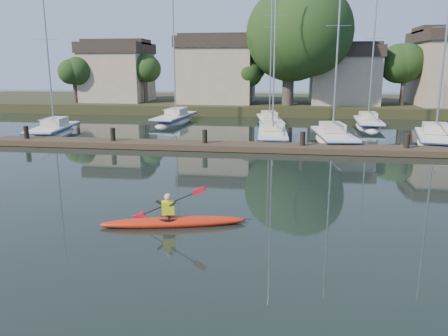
# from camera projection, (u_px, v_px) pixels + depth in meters

# --- Properties ---
(ground) EXTENTS (160.00, 160.00, 0.00)m
(ground) POSITION_uv_depth(u_px,v_px,m) (216.00, 234.00, 13.37)
(ground) COLOR black
(ground) RESTS_ON ground
(kayak) EXTENTS (4.74, 1.74, 1.51)m
(kayak) POSITION_uv_depth(u_px,v_px,m) (173.00, 220.00, 14.07)
(kayak) COLOR #BE310E
(kayak) RESTS_ON ground
(dock) EXTENTS (34.00, 2.00, 1.80)m
(dock) POSITION_uv_depth(u_px,v_px,m) (253.00, 147.00, 26.82)
(dock) COLOR #413625
(dock) RESTS_ON ground
(sailboat_0) EXTENTS (3.25, 7.87, 12.13)m
(sailboat_0) POSITION_uv_depth(u_px,v_px,m) (54.00, 137.00, 33.15)
(sailboat_0) COLOR white
(sailboat_0) RESTS_ON ground
(sailboat_2) EXTENTS (2.47, 8.82, 14.45)m
(sailboat_2) POSITION_uv_depth(u_px,v_px,m) (272.00, 141.00, 31.14)
(sailboat_2) COLOR white
(sailboat_2) RESTS_ON ground
(sailboat_3) EXTENTS (3.00, 8.39, 13.24)m
(sailboat_3) POSITION_uv_depth(u_px,v_px,m) (333.00, 144.00, 29.93)
(sailboat_3) COLOR white
(sailboat_3) RESTS_ON ground
(sailboat_4) EXTENTS (3.82, 7.99, 13.06)m
(sailboat_4) POSITION_uv_depth(u_px,v_px,m) (434.00, 147.00, 29.05)
(sailboat_4) COLOR white
(sailboat_4) RESTS_ON ground
(sailboat_5) EXTENTS (2.92, 9.43, 15.36)m
(sailboat_5) POSITION_uv_depth(u_px,v_px,m) (175.00, 124.00, 40.72)
(sailboat_5) COLOR white
(sailboat_5) RESTS_ON ground
(sailboat_6) EXTENTS (3.16, 9.15, 14.26)m
(sailboat_6) POSITION_uv_depth(u_px,v_px,m) (269.00, 126.00, 39.10)
(sailboat_6) COLOR white
(sailboat_6) RESTS_ON ground
(sailboat_7) EXTENTS (2.56, 7.98, 12.69)m
(sailboat_7) POSITION_uv_depth(u_px,v_px,m) (368.00, 129.00, 37.49)
(sailboat_7) COLOR white
(sailboat_7) RESTS_ON ground
(shore) EXTENTS (90.00, 25.25, 12.75)m
(shore) POSITION_uv_depth(u_px,v_px,m) (285.00, 82.00, 51.25)
(shore) COLOR #28351A
(shore) RESTS_ON ground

